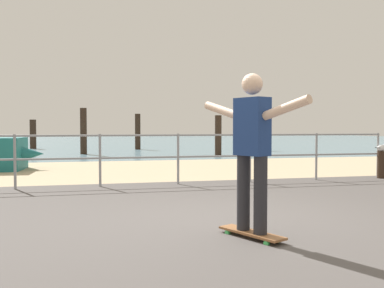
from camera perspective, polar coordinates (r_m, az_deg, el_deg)
ground_plane at (r=4.49m, az=9.56°, el=-13.00°), size 24.00×10.00×0.04m
beach_strip at (r=12.16m, az=-5.40°, el=-3.36°), size 24.00×6.00×0.04m
sea_surface at (r=40.04m, az=-11.07°, el=0.47°), size 72.00×50.00×0.04m
railing_fence at (r=8.66m, az=-6.90°, el=-1.00°), size 10.94×0.05×1.05m
skateboard at (r=4.66m, az=7.85°, el=-11.59°), size 0.52×0.81×0.08m
skateboarder at (r=4.53m, az=7.91°, el=0.17°), size 0.69×1.35×1.65m
bollard_short at (r=10.74m, az=23.71°, el=-2.56°), size 0.18×0.18×0.64m
seagull at (r=10.73m, az=23.79°, el=-0.44°), size 0.46×0.26×0.18m
groyne_post_1 at (r=25.09m, az=-20.25°, el=1.21°), size 0.34×0.34×1.61m
groyne_post_2 at (r=19.30m, az=-14.13°, el=1.64°), size 0.28×0.28×2.02m
groyne_post_3 at (r=22.92m, az=-7.18°, el=1.61°), size 0.29×0.29×1.90m
groyne_post_4 at (r=18.02m, az=3.48°, el=1.13°), size 0.28×0.28×1.68m
groyne_post_5 at (r=22.28m, az=7.53°, el=1.75°), size 0.29×0.29×2.02m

